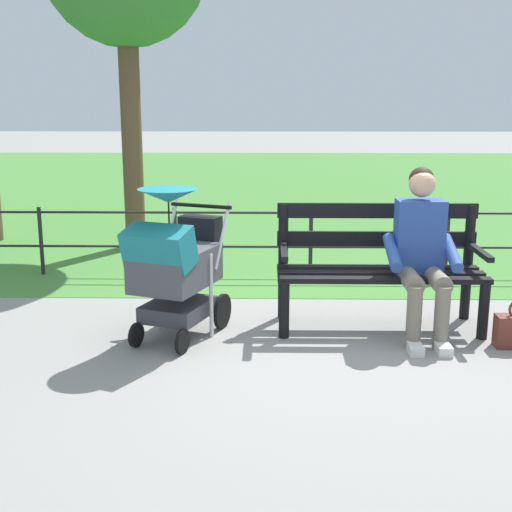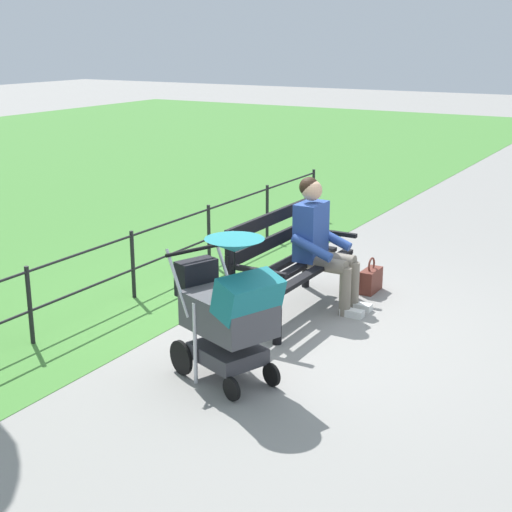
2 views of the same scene
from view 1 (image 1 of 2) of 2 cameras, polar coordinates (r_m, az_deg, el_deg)
The scene contains 6 objects.
ground_plane at distance 5.43m, azimuth 5.60°, elevation -6.08°, with size 60.00×60.00×0.00m, color gray.
grass_lawn at distance 14.03m, azimuth 2.77°, elevation 5.96°, with size 40.00×16.00×0.01m, color #478438.
park_bench at distance 5.44m, azimuth 10.24°, elevation -0.41°, with size 1.60×0.60×0.96m.
person_on_bench at distance 5.25m, azimuth 13.72°, elevation 0.61°, with size 0.53×0.74×1.28m.
stroller at distance 5.07m, azimuth -6.79°, elevation -0.52°, with size 0.77×0.99×1.15m.
park_fence at distance 6.91m, azimuth 6.98°, elevation 1.74°, with size 8.26×0.04×0.70m.
Camera 1 is at (0.44, 5.10, 1.80)m, focal length 47.73 mm.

